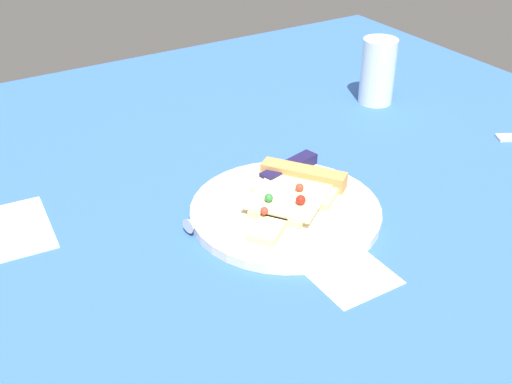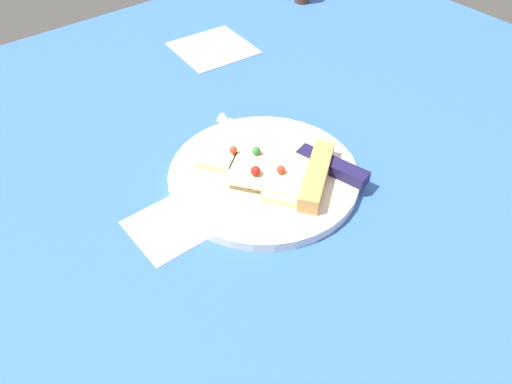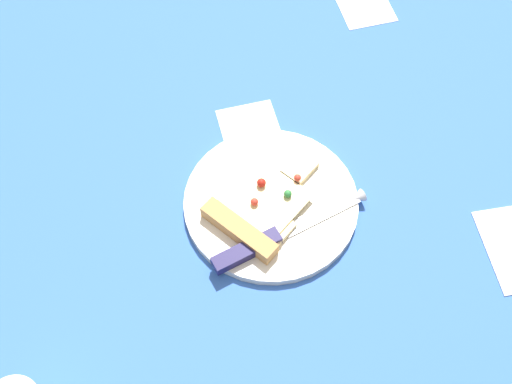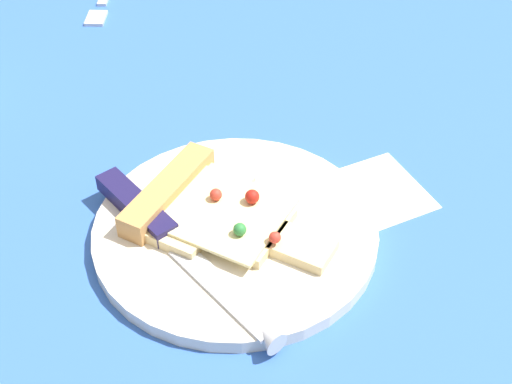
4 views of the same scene
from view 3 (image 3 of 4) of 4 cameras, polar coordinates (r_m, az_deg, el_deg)
The scene contains 4 objects.
ground_plane at distance 92.42cm, azimuth -0.59°, elevation -4.30°, with size 127.23×127.23×3.00cm.
plate at distance 92.88cm, azimuth 1.32°, elevation -0.96°, with size 25.12×25.12×1.33cm, color silver.
pizza_slice at distance 90.61cm, azimuth 0.31°, elevation -1.58°, with size 16.49×18.68×2.59cm.
knife at distance 88.87cm, azimuth 1.77°, elevation -3.98°, with size 7.93×23.78×2.45cm.
Camera 3 is at (40.13, -9.54, 81.19)cm, focal length 45.20 mm.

